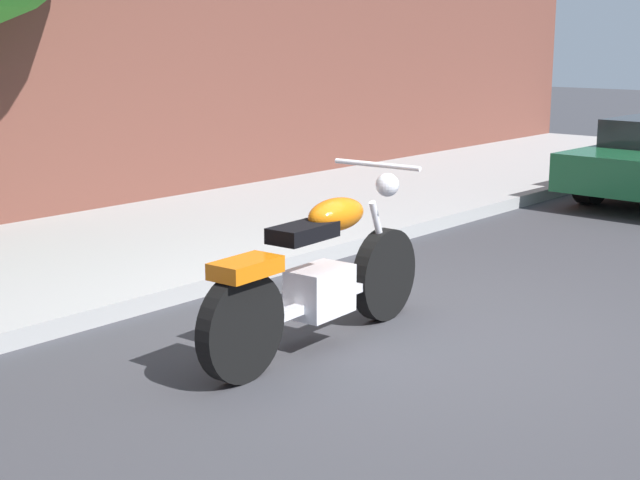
{
  "coord_description": "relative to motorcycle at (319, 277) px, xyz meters",
  "views": [
    {
      "loc": [
        -4.99,
        -3.56,
        2.03
      ],
      "look_at": [
        -0.55,
        0.27,
        0.73
      ],
      "focal_mm": 51.74,
      "sensor_mm": 36.0,
      "label": 1
    }
  ],
  "objects": [
    {
      "name": "ground_plane",
      "position": [
        0.55,
        -0.27,
        -0.48
      ],
      "size": [
        60.0,
        60.0,
        0.0
      ],
      "primitive_type": "plane",
      "color": "#38383D"
    },
    {
      "name": "sidewalk",
      "position": [
        0.55,
        3.08,
        -0.41
      ],
      "size": [
        23.8,
        3.21,
        0.14
      ],
      "primitive_type": "cube",
      "color": "#999999",
      "rests_on": "ground"
    },
    {
      "name": "motorcycle",
      "position": [
        0.0,
        0.0,
        0.0
      ],
      "size": [
        2.24,
        0.7,
        1.17
      ],
      "color": "black",
      "rests_on": "ground"
    }
  ]
}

